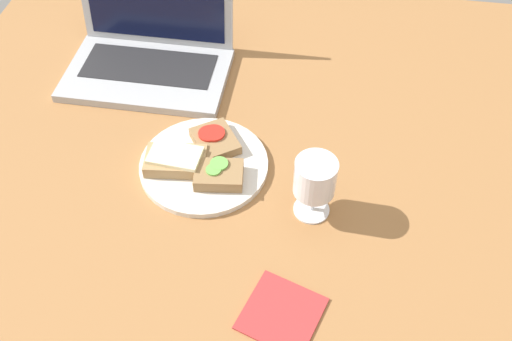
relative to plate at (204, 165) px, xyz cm
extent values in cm
cube|color=#9E6B3D|center=(7.39, -2.14, -2.12)|extent=(140.00, 140.00, 3.00)
cylinder|color=silver|center=(0.00, 0.00, 0.00)|extent=(25.02, 25.02, 1.24)
cube|color=#A88456|center=(-5.05, -1.46, 1.87)|extent=(12.27, 8.39, 2.49)
cube|color=#F4EAB7|center=(-5.05, -1.46, 3.51)|extent=(10.24, 6.81, 0.79)
cube|color=#937047|center=(3.78, -3.64, 1.88)|extent=(9.76, 7.59, 2.52)
cylinder|color=#6BB74C|center=(2.87, -3.76, 3.34)|extent=(2.88, 2.88, 0.40)
cylinder|color=#6BB74C|center=(3.61, -2.48, 3.36)|extent=(3.44, 3.44, 0.43)
cube|color=#937047|center=(1.26, 5.10, 1.64)|extent=(11.48, 11.91, 2.04)
cylinder|color=red|center=(0.01, 5.78, 2.90)|extent=(4.40, 4.40, 0.47)
cylinder|color=red|center=(0.82, 6.01, 2.91)|extent=(4.53, 4.53, 0.50)
cylinder|color=white|center=(21.67, -7.23, -0.42)|extent=(6.62, 6.62, 0.40)
cylinder|color=white|center=(21.67, -7.23, 2.49)|extent=(0.80, 0.80, 5.42)
cylinder|color=white|center=(21.67, -7.23, 8.66)|extent=(7.43, 7.43, 6.92)
cylinder|color=white|center=(21.67, -7.23, 7.12)|extent=(6.84, 6.84, 3.84)
cube|color=#ADAFB5|center=(-18.42, 24.27, 0.30)|extent=(35.95, 22.13, 1.84)
cube|color=#232326|center=(-18.42, 26.26, 1.30)|extent=(29.48, 12.17, 0.16)
cube|color=#ADAFB5|center=(-18.42, 36.88, 10.71)|extent=(35.23, 3.88, 19.11)
cube|color=black|center=(-18.42, 36.38, 10.71)|extent=(31.63, 2.75, 15.97)
cube|color=#B23333|center=(18.91, -28.64, -0.42)|extent=(14.71, 14.71, 0.40)
camera|label=1|loc=(21.46, -71.02, 82.96)|focal=40.00mm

